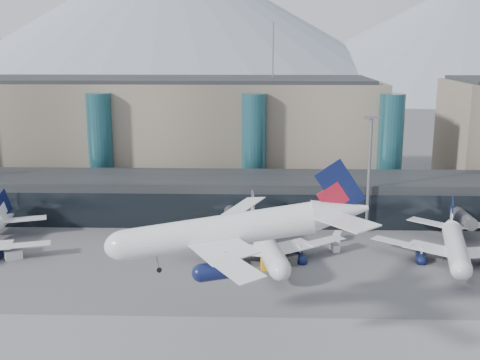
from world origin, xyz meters
The scene contains 15 objects.
ground centered at (0.00, 0.00, 0.00)m, with size 900.00×900.00×0.00m, color #515154.
concourse centered at (-0.02, 57.73, 4.97)m, with size 170.00×27.00×10.00m.
terminal_main centered at (-25.00, 90.00, 15.44)m, with size 130.00×30.00×31.00m.
teal_towers centered at (-14.99, 74.01, 14.01)m, with size 116.40×19.40×46.00m.
mountain_ridge centered at (15.97, 380.00, 45.74)m, with size 910.00×400.00×110.00m.
lightmast_mid centered at (30.00, 48.00, 14.42)m, with size 3.00×1.20×25.60m.
hero_jet centered at (4.23, -2.92, 17.84)m, with size 36.00×37.34×12.02m.
jet_parked_mid centered at (7.04, 32.40, 4.28)m, with size 34.61×35.06×11.32m.
jet_parked_right centered at (44.20, 32.31, 4.03)m, with size 32.23×33.17×10.66m.
veh_a centered at (-41.03, 28.74, 0.88)m, with size 3.13×1.76×1.76m, color silver.
veh_b centered at (-6.99, 42.04, 0.77)m, with size 2.66×1.64×1.53m, color gold.
veh_c centered at (12.04, 27.73, 0.88)m, with size 3.16×1.67×1.75m, color #4A4B4F.
veh_d centered at (22.91, 42.12, 0.82)m, with size 2.87×1.54×1.64m, color silver.
veh_g centered at (21.55, 35.28, 0.71)m, with size 2.43×1.42×1.42m, color silver.
veh_h centered at (8.84, 25.30, 1.19)m, with size 4.31×2.27×2.38m, color gold.
Camera 1 is at (5.80, -79.33, 41.27)m, focal length 45.00 mm.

